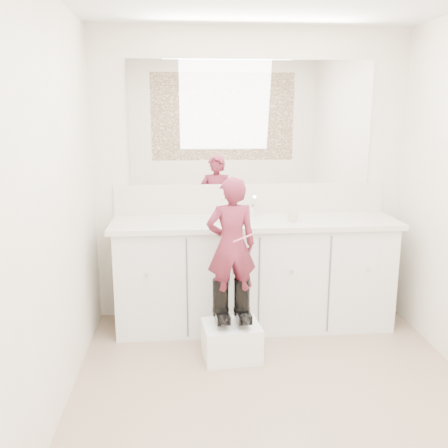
{
  "coord_description": "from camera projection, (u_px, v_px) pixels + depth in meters",
  "views": [
    {
      "loc": [
        -0.56,
        -2.64,
        1.75
      ],
      "look_at": [
        -0.28,
        0.85,
        0.95
      ],
      "focal_mm": 40.0,
      "sensor_mm": 36.0,
      "label": 1
    }
  ],
  "objects": [
    {
      "name": "floor",
      "position": [
        281.0,
        408.0,
        3.0
      ],
      "size": [
        3.0,
        3.0,
        0.0
      ],
      "primitive_type": "plane",
      "color": "#8B6E5B",
      "rests_on": "ground"
    },
    {
      "name": "wall_back",
      "position": [
        251.0,
        177.0,
        4.18
      ],
      "size": [
        2.6,
        0.0,
        2.6
      ],
      "primitive_type": "plane",
      "rotation": [
        1.57,
        0.0,
        0.0
      ],
      "color": "beige",
      "rests_on": "floor"
    },
    {
      "name": "wall_front",
      "position": [
        407.0,
        330.0,
        1.27
      ],
      "size": [
        2.6,
        0.0,
        2.6
      ],
      "primitive_type": "plane",
      "rotation": [
        -1.57,
        0.0,
        0.0
      ],
      "color": "beige",
      "rests_on": "floor"
    },
    {
      "name": "wall_left",
      "position": [
        44.0,
        216.0,
        2.62
      ],
      "size": [
        0.0,
        3.0,
        3.0
      ],
      "primitive_type": "plane",
      "rotation": [
        1.57,
        0.0,
        1.57
      ],
      "color": "beige",
      "rests_on": "floor"
    },
    {
      "name": "vanity_cabinet",
      "position": [
        254.0,
        275.0,
        4.09
      ],
      "size": [
        2.2,
        0.55,
        0.85
      ],
      "primitive_type": "cube",
      "color": "silver",
      "rests_on": "floor"
    },
    {
      "name": "countertop",
      "position": [
        255.0,
        223.0,
        3.98
      ],
      "size": [
        2.28,
        0.58,
        0.04
      ],
      "primitive_type": "cube",
      "color": "beige",
      "rests_on": "vanity_cabinet"
    },
    {
      "name": "backsplash",
      "position": [
        251.0,
        199.0,
        4.21
      ],
      "size": [
        2.28,
        0.03,
        0.25
      ],
      "primitive_type": "cube",
      "color": "beige",
      "rests_on": "countertop"
    },
    {
      "name": "mirror",
      "position": [
        251.0,
        123.0,
        4.07
      ],
      "size": [
        2.0,
        0.02,
        1.0
      ],
      "primitive_type": "cube",
      "color": "white",
      "rests_on": "wall_back"
    },
    {
      "name": "dot_panel",
      "position": [
        421.0,
        152.0,
        1.18
      ],
      "size": [
        2.0,
        0.01,
        1.2
      ],
      "primitive_type": "cube",
      "color": "#472819",
      "rests_on": "wall_front"
    },
    {
      "name": "faucet",
      "position": [
        252.0,
        210.0,
        4.12
      ],
      "size": [
        0.08,
        0.08,
        0.1
      ],
      "primitive_type": "cylinder",
      "color": "silver",
      "rests_on": "countertop"
    },
    {
      "name": "cup",
      "position": [
        293.0,
        216.0,
        3.93
      ],
      "size": [
        0.12,
        0.12,
        0.09
      ],
      "primitive_type": "imported",
      "rotation": [
        0.0,
        0.0,
        -0.37
      ],
      "color": "beige",
      "rests_on": "countertop"
    },
    {
      "name": "soap_bottle",
      "position": [
        224.0,
        209.0,
        3.9
      ],
      "size": [
        0.1,
        0.1,
        0.19
      ],
      "primitive_type": "imported",
      "rotation": [
        0.0,
        0.0,
        -0.12
      ],
      "color": "silver",
      "rests_on": "countertop"
    },
    {
      "name": "step_stool",
      "position": [
        231.0,
        341.0,
        3.58
      ],
      "size": [
        0.43,
        0.37,
        0.25
      ],
      "primitive_type": "cube",
      "rotation": [
        0.0,
        0.0,
        0.1
      ],
      "color": "white",
      "rests_on": "floor"
    },
    {
      "name": "boot_left",
      "position": [
        221.0,
        302.0,
        3.53
      ],
      "size": [
        0.14,
        0.23,
        0.33
      ],
      "primitive_type": null,
      "rotation": [
        0.0,
        0.0,
        0.1
      ],
      "color": "black",
      "rests_on": "step_stool"
    },
    {
      "name": "boot_right",
      "position": [
        242.0,
        301.0,
        3.54
      ],
      "size": [
        0.14,
        0.23,
        0.33
      ],
      "primitive_type": null,
      "rotation": [
        0.0,
        0.0,
        0.1
      ],
      "color": "black",
      "rests_on": "step_stool"
    },
    {
      "name": "toddler",
      "position": [
        231.0,
        245.0,
        3.45
      ],
      "size": [
        0.37,
        0.26,
        0.96
      ],
      "primitive_type": "imported",
      "rotation": [
        0.0,
        0.0,
        3.24
      ],
      "color": "#A7334C",
      "rests_on": "step_stool"
    },
    {
      "name": "toothbrush",
      "position": [
        243.0,
        238.0,
        3.36
      ],
      "size": [
        0.14,
        0.03,
        0.06
      ],
      "primitive_type": "cylinder",
      "rotation": [
        0.0,
        1.22,
        0.1
      ],
      "color": "#E95A85",
      "rests_on": "toddler"
    }
  ]
}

